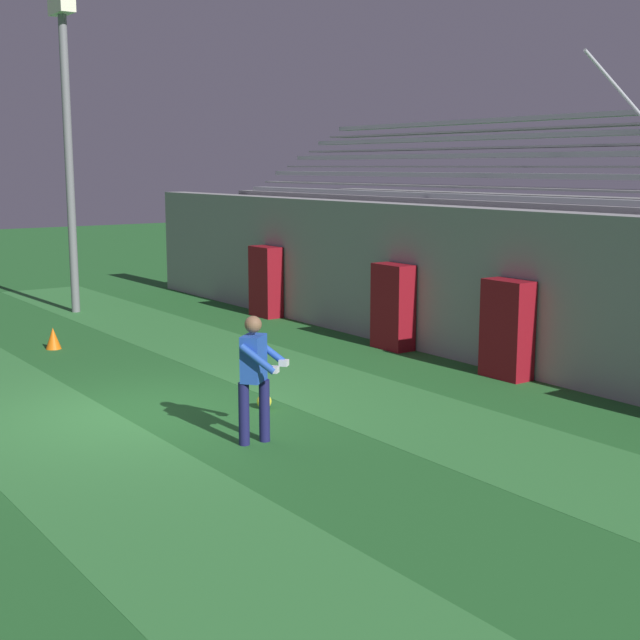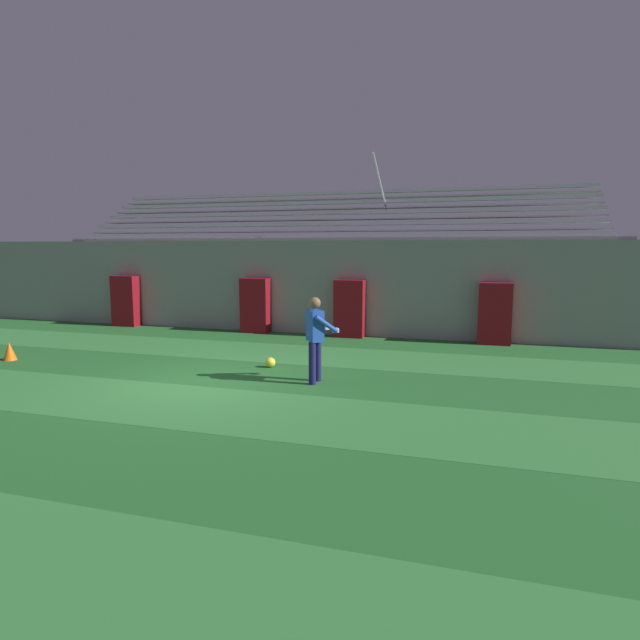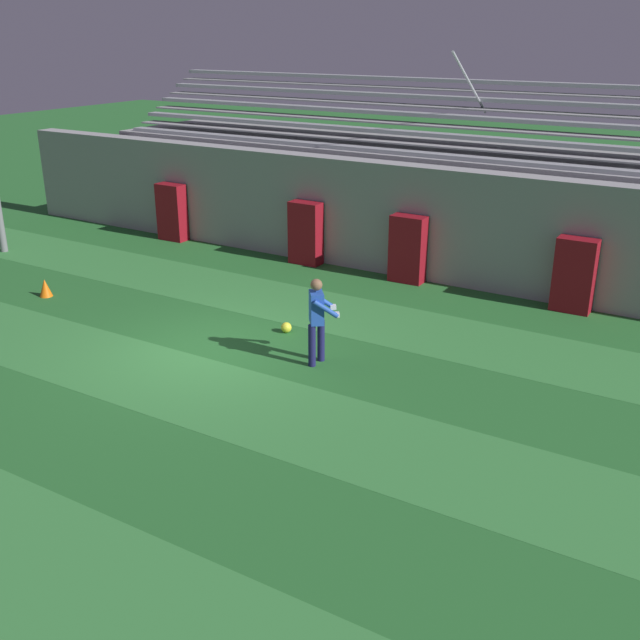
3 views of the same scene
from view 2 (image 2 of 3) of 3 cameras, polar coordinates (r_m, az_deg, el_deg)
The scene contains 12 objects.
ground_plane at distance 10.75m, azimuth -12.40°, elevation -6.48°, with size 80.00×80.00×0.00m, color #236028.
turf_stripe_mid at distance 9.57m, azimuth -16.67°, elevation -8.41°, with size 28.00×2.28×0.01m, color #337A38.
turf_stripe_far at distance 13.48m, azimuth -5.92°, elevation -3.42°, with size 28.00×2.28×0.01m, color #337A38.
back_wall at distance 16.44m, azimuth -1.41°, elevation 3.57°, with size 24.00×0.60×2.80m, color gray.
padding_pillar_gate_left at distance 16.51m, azimuth -6.91°, elevation 1.56°, with size 0.87×0.44×1.67m, color maroon.
padding_pillar_gate_right at distance 15.56m, azimuth 3.16°, elevation 1.22°, with size 0.87×0.44×1.67m, color maroon.
padding_pillar_far_left at distance 18.88m, azimuth -20.01°, elevation 1.92°, with size 0.87×0.44×1.67m, color maroon.
padding_pillar_far_right at distance 15.12m, azimuth 18.14°, elevation 0.65°, with size 0.87×0.44×1.67m, color maroon.
bleacher_stand at distance 18.67m, azimuth 0.85°, elevation 4.40°, with size 18.00×4.05×5.43m.
goalkeeper at distance 10.28m, azimuth -0.45°, elevation -1.52°, with size 0.73×0.74×1.67m.
soccer_ball at distance 11.78m, azimuth -5.31°, elevation -4.52°, with size 0.22×0.22×0.22m, color yellow.
traffic_cone at distance 14.40m, azimuth -30.20°, elevation -2.89°, with size 0.30×0.30×0.42m, color orange.
Camera 2 is at (5.15, -9.06, 2.63)m, focal length 30.00 mm.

